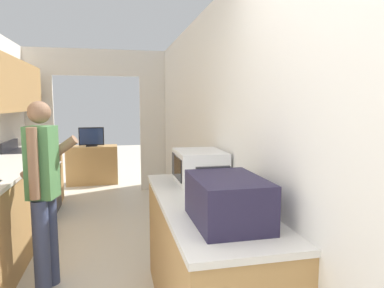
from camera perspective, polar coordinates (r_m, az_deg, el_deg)
wall_right at (r=3.19m, az=4.17°, el=0.91°), size 0.06×7.50×2.50m
wall_far_with_doorway at (r=6.22m, az=-15.42°, el=5.13°), size 2.76×0.06×2.50m
counter_left at (r=4.08m, az=-29.22°, el=-9.94°), size 0.62×3.88×0.92m
counter_right at (r=2.54m, az=2.20°, el=-19.24°), size 0.62×1.80×0.92m
range_oven at (r=5.42m, az=-24.89°, el=-5.69°), size 0.66×0.74×1.06m
person at (r=3.11m, az=-23.55°, el=-7.23°), size 0.52×0.43×1.60m
suitcase at (r=1.92m, az=5.87°, el=-9.23°), size 0.37×0.56×0.26m
microwave at (r=2.86m, az=1.25°, el=-3.76°), size 0.39×0.50×0.27m
book_stack at (r=2.41m, az=2.49°, el=-8.21°), size 0.22×0.31×0.07m
tv_cabinet at (r=7.02m, az=-16.24°, el=-3.35°), size 0.97×0.42×0.75m
television at (r=6.91m, az=-16.41°, el=1.13°), size 0.47×0.16×0.37m
knife at (r=5.94m, az=-24.04°, el=-0.10°), size 0.05×0.35×0.02m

